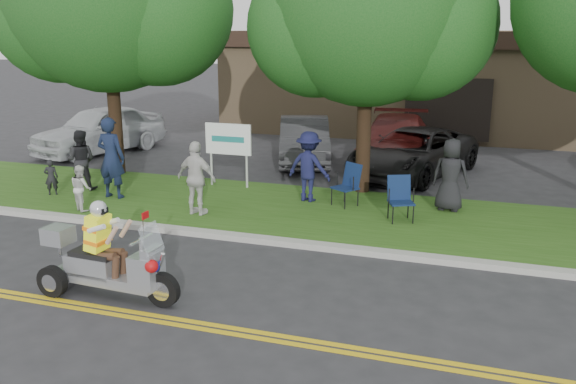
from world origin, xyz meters
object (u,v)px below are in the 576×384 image
(spectator_adult_left, at_px, (111,158))
(lawn_chair_b, at_px, (400,195))
(trike_scooter, at_px, (105,264))
(parked_car_left, at_px, (304,141))
(parked_car_mid, at_px, (413,153))
(spectator_adult_right, at_px, (197,178))
(parked_car_far_left, at_px, (100,130))
(spectator_adult_mid, at_px, (81,160))
(lawn_chair_a, at_px, (349,182))
(parked_car_right, at_px, (396,142))

(spectator_adult_left, bearing_deg, lawn_chair_b, -175.80)
(trike_scooter, distance_m, parked_car_left, 10.46)
(spectator_adult_left, relative_size, parked_car_left, 0.46)
(parked_car_left, relative_size, parked_car_mid, 0.88)
(spectator_adult_left, relative_size, spectator_adult_right, 1.20)
(parked_car_far_left, bearing_deg, spectator_adult_mid, -43.41)
(lawn_chair_a, xyz_separation_m, parked_car_mid, (1.01, 3.87, 0.02))
(lawn_chair_a, bearing_deg, lawn_chair_b, 2.83)
(lawn_chair_b, height_order, parked_car_left, parked_car_left)
(trike_scooter, height_order, spectator_adult_left, spectator_adult_left)
(lawn_chair_b, xyz_separation_m, spectator_adult_left, (-6.89, -0.37, 0.44))
(parked_car_mid, bearing_deg, parked_car_right, 142.16)
(lawn_chair_a, relative_size, parked_car_right, 0.19)
(spectator_adult_left, bearing_deg, parked_car_mid, -141.70)
(lawn_chair_a, height_order, parked_car_right, parked_car_right)
(parked_car_left, xyz_separation_m, parked_car_right, (2.80, 0.34, 0.06))
(trike_scooter, xyz_separation_m, spectator_adult_mid, (-4.22, 5.17, 0.32))
(spectator_adult_right, height_order, parked_car_far_left, spectator_adult_right)
(parked_car_left, distance_m, parked_car_mid, 3.52)
(lawn_chair_b, bearing_deg, parked_car_left, 101.96)
(spectator_adult_mid, bearing_deg, lawn_chair_b, 164.77)
(trike_scooter, relative_size, lawn_chair_b, 2.50)
(spectator_adult_right, bearing_deg, trike_scooter, 104.30)
(spectator_adult_mid, xyz_separation_m, spectator_adult_right, (3.77, -1.04, 0.05))
(trike_scooter, height_order, parked_car_left, trike_scooter)
(spectator_adult_mid, relative_size, parked_car_far_left, 0.33)
(parked_car_right, bearing_deg, spectator_adult_left, -139.35)
(spectator_adult_left, xyz_separation_m, parked_car_far_left, (-3.85, 5.03, -0.29))
(trike_scooter, distance_m, spectator_adult_right, 4.17)
(lawn_chair_a, height_order, lawn_chair_b, lawn_chair_a)
(trike_scooter, xyz_separation_m, spectator_adult_right, (-0.45, 4.13, 0.38))
(trike_scooter, distance_m, parked_car_mid, 10.40)
(lawn_chair_b, height_order, spectator_adult_right, spectator_adult_right)
(lawn_chair_a, height_order, parked_car_mid, parked_car_mid)
(lawn_chair_a, distance_m, spectator_adult_left, 5.73)
(parked_car_far_left, height_order, parked_car_right, parked_car_far_left)
(trike_scooter, bearing_deg, spectator_adult_mid, 132.37)
(trike_scooter, bearing_deg, parked_car_far_left, 128.24)
(spectator_adult_mid, bearing_deg, lawn_chair_a, 171.21)
(spectator_adult_right, xyz_separation_m, parked_car_far_left, (-6.44, 5.66, -0.12))
(trike_scooter, bearing_deg, spectator_adult_right, 99.29)
(lawn_chair_b, xyz_separation_m, parked_car_right, (-0.94, 5.67, 0.11))
(spectator_adult_left, height_order, parked_car_mid, spectator_adult_left)
(spectator_adult_mid, height_order, parked_car_right, spectator_adult_mid)
(spectator_adult_right, bearing_deg, lawn_chair_a, -141.36)
(lawn_chair_a, xyz_separation_m, parked_car_left, (-2.45, 4.56, 0.05))
(spectator_adult_mid, bearing_deg, parked_car_mid, -164.41)
(parked_car_right, bearing_deg, parked_car_mid, -62.43)
(spectator_adult_left, distance_m, parked_car_left, 6.53)
(spectator_adult_right, distance_m, parked_car_far_left, 8.57)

